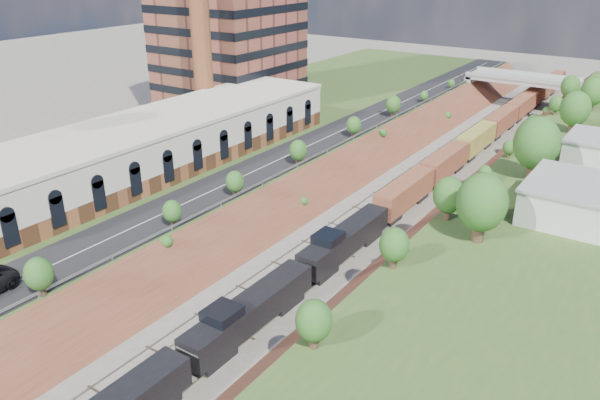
{
  "coord_description": "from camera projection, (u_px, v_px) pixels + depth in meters",
  "views": [
    {
      "loc": [
        32.37,
        -16.11,
        33.32
      ],
      "look_at": [
        -3.35,
        36.65,
        6.0
      ],
      "focal_mm": 35.0,
      "sensor_mm": 36.0,
      "label": 1
    }
  ],
  "objects": [
    {
      "name": "guardrail",
      "position": [
        340.0,
        143.0,
        91.27
      ],
      "size": [
        0.1,
        171.0,
        0.7
      ],
      "color": "#99999E",
      "rests_on": "platform_left"
    },
    {
      "name": "white_building_far",
      "position": [
        597.0,
        151.0,
        83.86
      ],
      "size": [
        8.0,
        10.0,
        3.6
      ],
      "primitive_type": "cube",
      "color": "silver",
      "rests_on": "platform_right"
    },
    {
      "name": "smokestack",
      "position": [
        199.0,
        6.0,
        93.39
      ],
      "size": [
        3.2,
        3.2,
        40.0
      ],
      "primitive_type": "cylinder",
      "color": "brown",
      "rests_on": "platform_left"
    },
    {
      "name": "tree_left_crest",
      "position": [
        143.0,
        225.0,
        60.6
      ],
      "size": [
        2.45,
        2.45,
        3.55
      ],
      "color": "#473323",
      "rests_on": "platform_left"
    },
    {
      "name": "commercial_building",
      "position": [
        160.0,
        142.0,
        82.07
      ],
      "size": [
        14.3,
        62.3,
        7.0
      ],
      "color": "brown",
      "rests_on": "platform_left"
    },
    {
      "name": "rail_right_track",
      "position": [
        422.0,
        194.0,
        86.36
      ],
      "size": [
        1.58,
        180.0,
        0.18
      ],
      "primitive_type": "cube",
      "color": "gray",
      "rests_on": "ground"
    },
    {
      "name": "freight_train",
      "position": [
        460.0,
        151.0,
        97.2
      ],
      "size": [
        2.79,
        157.63,
        4.55
      ],
      "color": "black",
      "rests_on": "ground"
    },
    {
      "name": "rail_left_track",
      "position": [
        390.0,
        187.0,
        89.04
      ],
      "size": [
        1.58,
        180.0,
        0.18
      ],
      "primitive_type": "cube",
      "color": "gray",
      "rests_on": "ground"
    },
    {
      "name": "road",
      "position": [
        319.0,
        141.0,
        93.73
      ],
      "size": [
        8.0,
        180.0,
        0.1
      ],
      "primitive_type": "cube",
      "color": "black",
      "rests_on": "platform_left"
    },
    {
      "name": "embankment_left",
      "position": [
        342.0,
        176.0,
        93.4
      ],
      "size": [
        10.0,
        180.0,
        10.0
      ],
      "primitive_type": "cube",
      "rotation": [
        0.0,
        0.79,
        0.0
      ],
      "color": "brown",
      "rests_on": "ground"
    },
    {
      "name": "embankment_right",
      "position": [
        477.0,
        208.0,
        82.07
      ],
      "size": [
        10.0,
        180.0,
        10.0
      ],
      "primitive_type": "cube",
      "rotation": [
        0.0,
        0.79,
        0.0
      ],
      "color": "brown",
      "rests_on": "ground"
    },
    {
      "name": "tree_right_large",
      "position": [
        482.0,
        203.0,
        60.06
      ],
      "size": [
        5.25,
        5.25,
        7.61
      ],
      "color": "#473323",
      "rests_on": "platform_right"
    },
    {
      "name": "overpass",
      "position": [
        522.0,
        85.0,
        132.99
      ],
      "size": [
        24.5,
        8.3,
        7.4
      ],
      "color": "gray",
      "rests_on": "ground"
    },
    {
      "name": "platform_left",
      "position": [
        236.0,
        138.0,
        103.75
      ],
      "size": [
        44.0,
        180.0,
        5.0
      ],
      "primitive_type": "cube",
      "color": "#355824",
      "rests_on": "ground"
    },
    {
      "name": "white_building_near",
      "position": [
        569.0,
        200.0,
        66.78
      ],
      "size": [
        9.0,
        12.0,
        4.0
      ],
      "primitive_type": "cube",
      "color": "silver",
      "rests_on": "platform_right"
    }
  ]
}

